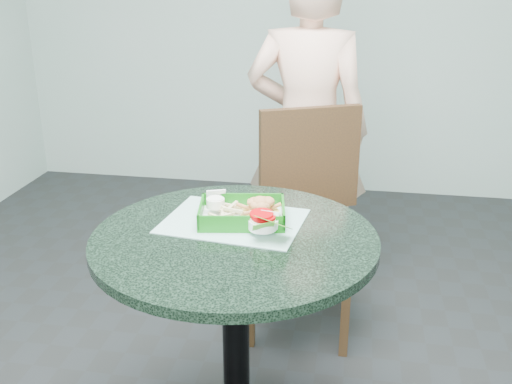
% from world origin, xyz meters
% --- Properties ---
extents(cafe_table, '(0.82, 0.82, 0.75)m').
position_xyz_m(cafe_table, '(0.00, 0.00, 0.58)').
color(cafe_table, black).
rests_on(cafe_table, floor).
extents(dining_chair, '(0.45, 0.45, 0.93)m').
position_xyz_m(dining_chair, '(0.13, 0.84, 0.53)').
color(dining_chair, black).
rests_on(dining_chair, floor).
extents(diner_person, '(0.60, 0.40, 1.60)m').
position_xyz_m(diner_person, '(0.10, 1.14, 0.80)').
color(diner_person, beige).
rests_on(diner_person, floor).
extents(placemat, '(0.44, 0.35, 0.00)m').
position_xyz_m(placemat, '(-0.02, 0.09, 0.75)').
color(placemat, '#87B8AD').
rests_on(placemat, cafe_table).
extents(food_basket, '(0.25, 0.18, 0.05)m').
position_xyz_m(food_basket, '(0.00, 0.10, 0.77)').
color(food_basket, '#0F6411').
rests_on(food_basket, placemat).
extents(crab_sandwich, '(0.11, 0.11, 0.07)m').
position_xyz_m(crab_sandwich, '(0.06, 0.09, 0.80)').
color(crab_sandwich, gold).
rests_on(crab_sandwich, food_basket).
extents(fries_pile, '(0.13, 0.14, 0.04)m').
position_xyz_m(fries_pile, '(-0.06, 0.09, 0.79)').
color(fries_pile, beige).
rests_on(fries_pile, food_basket).
extents(sauce_ramekin, '(0.05, 0.05, 0.03)m').
position_xyz_m(sauce_ramekin, '(-0.08, 0.13, 0.80)').
color(sauce_ramekin, white).
rests_on(sauce_ramekin, food_basket).
extents(garnish_cup, '(0.12, 0.12, 0.05)m').
position_xyz_m(garnish_cup, '(0.07, 0.00, 0.79)').
color(garnish_cup, white).
rests_on(garnish_cup, food_basket).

